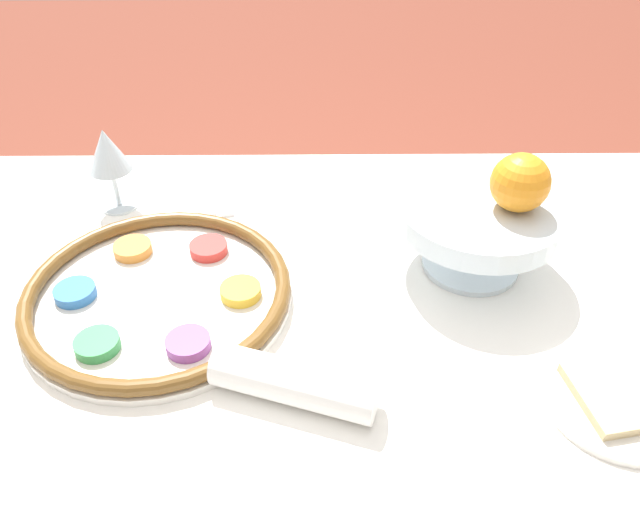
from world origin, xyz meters
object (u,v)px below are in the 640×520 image
at_px(fruit_stand, 478,220).
at_px(bread_plate, 620,398).
at_px(seder_plate, 158,293).
at_px(wine_glass, 107,153).
at_px(orange_fruit, 520,183).
at_px(napkin_roll, 294,383).

bearing_deg(fruit_stand, bread_plate, -64.20).
bearing_deg(bread_plate, seder_plate, 162.40).
distance_m(seder_plate, wine_glass, 0.26).
height_order(orange_fruit, bread_plate, orange_fruit).
xyz_separation_m(fruit_stand, orange_fruit, (0.04, -0.01, 0.06)).
relative_size(wine_glass, bread_plate, 0.78).
distance_m(wine_glass, bread_plate, 0.76).
xyz_separation_m(seder_plate, orange_fruit, (0.46, 0.06, 0.13)).
height_order(fruit_stand, orange_fruit, orange_fruit).
relative_size(wine_glass, orange_fruit, 1.77).
bearing_deg(seder_plate, napkin_roll, -41.68).
xyz_separation_m(orange_fruit, bread_plate, (0.07, -0.23, -0.13)).
relative_size(wine_glass, fruit_stand, 0.61).
distance_m(fruit_stand, napkin_roll, 0.34).
relative_size(seder_plate, bread_plate, 2.02).
bearing_deg(napkin_roll, bread_plate, -1.62).
bearing_deg(napkin_roll, orange_fruit, 38.27).
xyz_separation_m(seder_plate, bread_plate, (0.54, -0.17, -0.01)).
xyz_separation_m(bread_plate, napkin_roll, (-0.36, 0.01, 0.02)).
bearing_deg(fruit_stand, seder_plate, -170.52).
bearing_deg(seder_plate, bread_plate, -17.60).
bearing_deg(fruit_stand, orange_fruit, -10.93).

